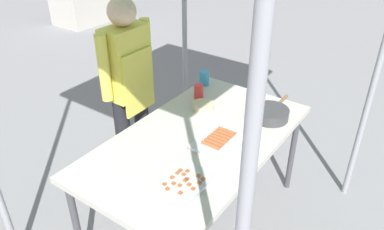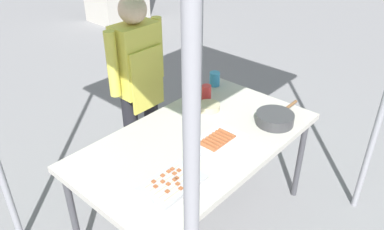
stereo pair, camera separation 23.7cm
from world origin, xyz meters
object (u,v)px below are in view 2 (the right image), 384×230
at_px(tray_meat_skewers, 172,184).
at_px(vendor_woman, 138,77).
at_px(stall_table, 198,144).
at_px(drink_cup_by_wok, 206,92).
at_px(tray_grilled_sausages, 217,142).
at_px(condiment_bowl, 209,107).
at_px(cooking_wok, 275,118).
at_px(drink_cup_near_edge, 215,79).

bearing_deg(tray_meat_skewers, vendor_woman, 57.61).
xyz_separation_m(stall_table, tray_meat_skewers, (-0.44, -0.20, 0.07)).
bearing_deg(tray_meat_skewers, drink_cup_by_wok, 29.63).
distance_m(tray_grilled_sausages, condiment_bowl, 0.44).
bearing_deg(tray_meat_skewers, condiment_bowl, 26.39).
bearing_deg(drink_cup_by_wok, stall_table, -145.87).
bearing_deg(cooking_wok, drink_cup_by_wok, 94.31).
distance_m(cooking_wok, vendor_woman, 1.08).
bearing_deg(cooking_wok, condiment_bowl, 109.44).
xyz_separation_m(tray_meat_skewers, cooking_wok, (0.92, -0.07, 0.02)).
bearing_deg(condiment_bowl, vendor_woman, 105.16).
relative_size(stall_table, condiment_bowl, 10.15).
relative_size(cooking_wok, drink_cup_near_edge, 3.67).
height_order(cooking_wok, vendor_woman, vendor_woman).
xyz_separation_m(tray_grilled_sausages, tray_meat_skewers, (-0.46, -0.06, -0.00)).
relative_size(condiment_bowl, drink_cup_by_wok, 1.42).
bearing_deg(tray_meat_skewers, stall_table, 24.68).
bearing_deg(condiment_bowl, drink_cup_near_edge, 33.18).
distance_m(tray_grilled_sausages, tray_meat_skewers, 0.47).
bearing_deg(tray_grilled_sausages, drink_cup_by_wok, 46.53).
bearing_deg(stall_table, cooking_wok, -29.44).
distance_m(drink_cup_near_edge, vendor_woman, 0.61).
height_order(condiment_bowl, drink_cup_by_wok, drink_cup_by_wok).
bearing_deg(stall_table, tray_grilled_sausages, -80.17).
bearing_deg(condiment_bowl, stall_table, -151.37).
relative_size(tray_meat_skewers, drink_cup_by_wok, 3.05).
bearing_deg(cooking_wok, stall_table, 150.56).
relative_size(tray_meat_skewers, vendor_woman, 0.23).
height_order(tray_grilled_sausages, condiment_bowl, tray_grilled_sausages).
bearing_deg(condiment_bowl, tray_grilled_sausages, -133.40).
bearing_deg(vendor_woman, drink_cup_by_wok, 120.81).
distance_m(stall_table, vendor_woman, 0.79).
distance_m(tray_grilled_sausages, vendor_woman, 0.91).
height_order(tray_grilled_sausages, cooking_wok, cooking_wok).
bearing_deg(drink_cup_by_wok, condiment_bowl, -133.65).
height_order(cooking_wok, drink_cup_near_edge, drink_cup_near_edge).
bearing_deg(stall_table, vendor_woman, 77.47).
bearing_deg(stall_table, tray_meat_skewers, -155.32).
xyz_separation_m(cooking_wok, condiment_bowl, (-0.16, 0.45, -0.02)).
bearing_deg(tray_meat_skewers, cooking_wok, -4.40).
xyz_separation_m(drink_cup_near_edge, drink_cup_by_wok, (-0.22, -0.10, -0.00)).
height_order(tray_meat_skewers, drink_cup_by_wok, drink_cup_by_wok).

